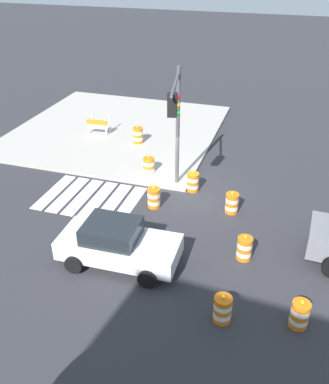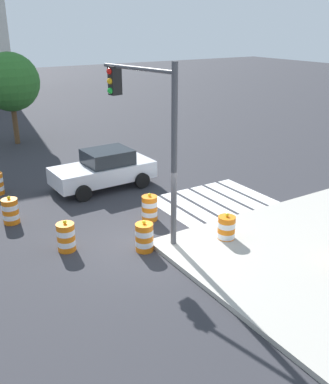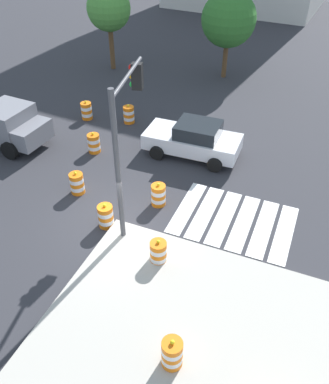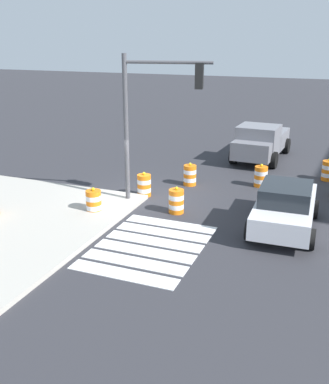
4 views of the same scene
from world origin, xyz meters
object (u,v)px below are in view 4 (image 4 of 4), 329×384
at_px(sports_car, 285,206).
at_px(traffic_light_pole, 156,103).
at_px(traffic_barrel_median_near, 144,185).
at_px(pickup_truck, 260,142).
at_px(traffic_barrel_opposite_curb, 176,201).
at_px(traffic_barrel_median_far, 190,175).
at_px(traffic_barrel_crosswalk_end, 94,202).
at_px(traffic_barrel_far_curb, 328,171).
at_px(traffic_barrel_near_corner, 261,176).

height_order(sports_car, traffic_light_pole, traffic_light_pole).
bearing_deg(traffic_barrel_median_near, pickup_truck, 155.85).
distance_m(traffic_barrel_median_near, traffic_barrel_opposite_curb, 2.27).
xyz_separation_m(pickup_truck, traffic_barrel_median_near, (7.52, -3.37, -0.52)).
distance_m(pickup_truck, traffic_barrel_median_far, 5.88).
xyz_separation_m(traffic_barrel_crosswalk_end, traffic_light_pole, (-1.85, 1.72, 3.46)).
height_order(traffic_barrel_median_near, traffic_barrel_far_curb, same).
distance_m(sports_car, traffic_barrel_near_corner, 4.60).
distance_m(traffic_barrel_median_near, traffic_barrel_far_curb, 8.54).
xyz_separation_m(traffic_barrel_near_corner, traffic_barrel_median_far, (0.95, -2.93, 0.00)).
relative_size(sports_car, traffic_barrel_far_curb, 4.27).
bearing_deg(traffic_barrel_far_curb, traffic_light_pole, -47.22).
bearing_deg(traffic_barrel_opposite_curb, traffic_barrel_crosswalk_end, -66.62).
relative_size(pickup_truck, traffic_barrel_median_far, 5.15).
bearing_deg(traffic_barrel_near_corner, pickup_truck, -169.29).
height_order(traffic_barrel_crosswalk_end, traffic_light_pole, traffic_light_pole).
bearing_deg(traffic_barrel_near_corner, traffic_barrel_median_near, -54.66).
distance_m(traffic_barrel_median_far, traffic_light_pole, 4.40).
height_order(pickup_truck, traffic_barrel_far_curb, pickup_truck).
bearing_deg(traffic_light_pole, sports_car, 82.15).
bearing_deg(traffic_barrel_median_far, pickup_truck, 159.20).
xyz_separation_m(traffic_barrel_crosswalk_end, traffic_barrel_median_near, (-2.49, 0.92, 0.00)).
bearing_deg(traffic_barrel_crosswalk_end, traffic_barrel_near_corner, 136.81).
bearing_deg(traffic_light_pole, traffic_barrel_opposite_curb, 59.04).
height_order(sports_car, pickup_truck, pickup_truck).
xyz_separation_m(traffic_barrel_far_curb, traffic_light_pole, (5.66, -6.11, 3.46)).
bearing_deg(traffic_barrel_near_corner, traffic_light_pole, -43.37).
height_order(traffic_barrel_near_corner, traffic_barrel_median_far, same).
height_order(sports_car, traffic_barrel_median_near, sports_car).
height_order(traffic_barrel_crosswalk_end, traffic_barrel_median_near, same).
relative_size(traffic_barrel_median_near, traffic_barrel_far_curb, 1.00).
distance_m(sports_car, traffic_barrel_median_near, 5.94).
bearing_deg(traffic_light_pole, traffic_barrel_median_near, -128.44).
distance_m(traffic_barrel_median_far, traffic_barrel_opposite_curb, 3.37).
xyz_separation_m(sports_car, traffic_barrel_far_curb, (-6.35, 1.13, -0.36)).
bearing_deg(traffic_barrel_near_corner, traffic_barrel_opposite_curb, -28.82).
bearing_deg(traffic_barrel_opposite_curb, pickup_truck, 170.34).
height_order(traffic_barrel_near_corner, traffic_barrel_opposite_curb, same).
bearing_deg(traffic_barrel_opposite_curb, traffic_barrel_median_near, -124.30).
relative_size(sports_car, pickup_truck, 0.83).
distance_m(traffic_barrel_far_curb, traffic_barrel_opposite_curb, 8.07).
bearing_deg(traffic_light_pole, traffic_barrel_near_corner, 136.63).
height_order(pickup_truck, traffic_barrel_crosswalk_end, pickup_truck).
bearing_deg(sports_car, traffic_barrel_near_corner, -160.18).
distance_m(traffic_barrel_median_far, traffic_barrel_far_curb, 6.36).
bearing_deg(traffic_barrel_opposite_curb, traffic_barrel_near_corner, 151.18).
bearing_deg(sports_car, traffic_barrel_crosswalk_end, -80.12).
bearing_deg(sports_car, traffic_barrel_opposite_curb, -90.61).
xyz_separation_m(traffic_barrel_near_corner, traffic_barrel_crosswalk_end, (5.48, -5.14, 0.00)).
distance_m(traffic_barrel_crosswalk_end, traffic_barrel_far_curb, 10.85).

